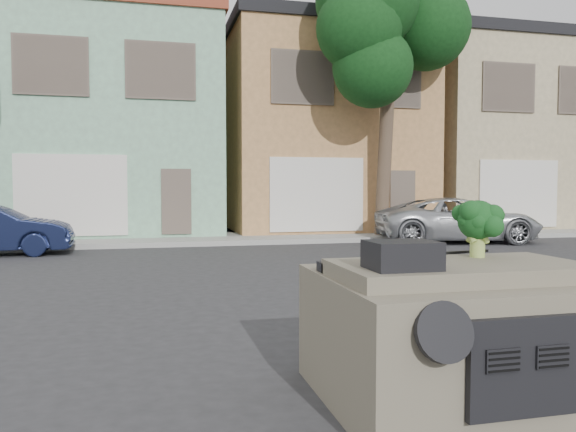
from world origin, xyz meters
name	(u,v)px	position (x,y,z in m)	size (l,w,h in m)	color
ground_plane	(331,315)	(0.00, 0.00, 0.00)	(120.00, 120.00, 0.00)	#303033
sidewalk	(227,239)	(0.00, 10.50, 0.07)	(40.00, 3.00, 0.15)	gray
townhouse_mint	(116,130)	(-3.50, 14.50, 3.77)	(7.20, 8.20, 7.55)	#81B493
townhouse_tan	(313,134)	(4.00, 14.50, 3.77)	(7.20, 8.20, 7.55)	#B4824F
townhouse_beige	(481,138)	(11.50, 14.50, 3.77)	(7.20, 8.20, 7.55)	tan
silver_pickup	(457,242)	(6.84, 8.42, 0.00)	(2.27, 4.92, 1.37)	#B2B5BA
tree_near	(385,107)	(5.00, 9.80, 4.25)	(4.40, 4.00, 8.50)	#0F3512
car_dashboard	(449,330)	(0.00, -3.00, 0.56)	(2.00, 1.80, 1.12)	#6A6351
instrument_hump	(402,255)	(-0.58, -3.35, 1.22)	(0.48, 0.38, 0.20)	black
wiper_arm	(456,252)	(0.28, -2.62, 1.13)	(0.70, 0.03, 0.02)	black
broccoli	(478,228)	(0.32, -2.88, 1.36)	(0.40, 0.40, 0.48)	#103714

